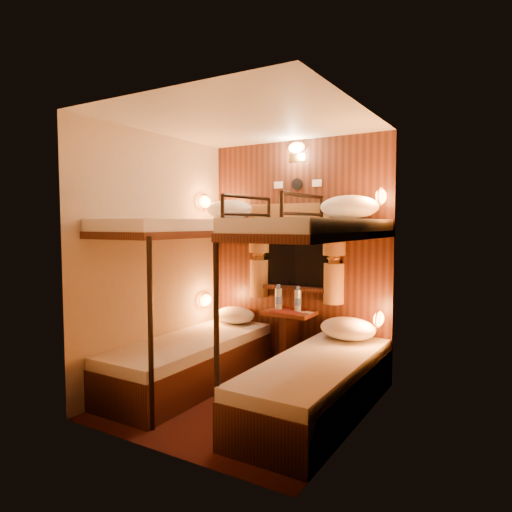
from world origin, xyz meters
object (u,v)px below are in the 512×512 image
Objects in this scene: bunk_left at (191,327)px; table at (289,334)px; bunk_right at (318,346)px; bottle_left at (278,299)px; bottle_right at (298,300)px.

bunk_left is 1.02m from table.
bottle_left is (-0.78, 0.80, 0.20)m from bunk_right.
bunk_right is at bearing -45.59° from bottle_left.
bunk_left reaches higher than bottle_right.
bottle_left is 0.21m from bottle_right.
bunk_left reaches higher than bottle_left.
bunk_right reaches higher than bottle_left.
bunk_right reaches higher than bottle_right.
bunk_left is 1.12m from bottle_right.
bottle_left is at bearing -172.54° from bottle_right.
table is 0.37m from bottle_left.
bunk_right is (1.30, 0.00, 0.00)m from bunk_left.
bottle_left is at bearing 57.44° from bunk_left.
bunk_right reaches higher than table.
bottle_right is at bearing 124.84° from bunk_right.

